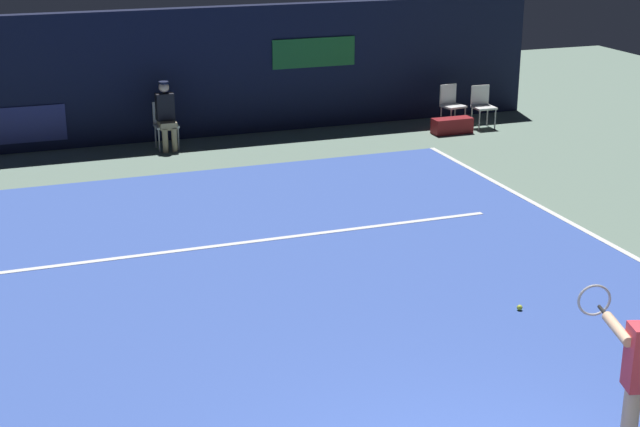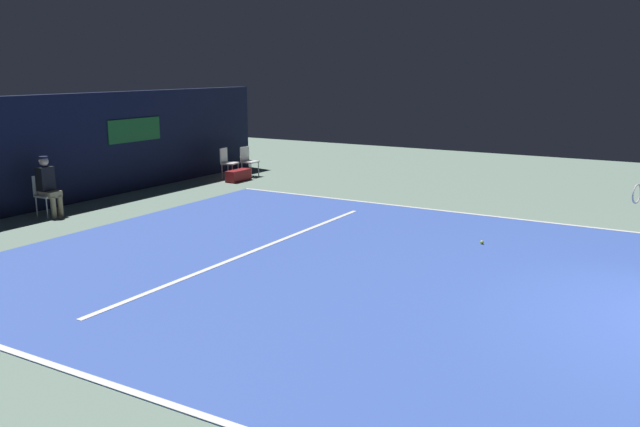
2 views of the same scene
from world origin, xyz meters
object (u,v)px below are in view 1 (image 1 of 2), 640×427
Objects in this scene: courtside_chair_far at (482,104)px; tennis_ball at (520,308)px; courtside_chair_near at (451,103)px; equipment_bag at (452,126)px; line_judge_on_chair at (166,115)px.

courtside_chair_far is 9.43m from tennis_ball.
courtside_chair_far is at bearing -30.18° from courtside_chair_near.
courtside_chair_far reaches higher than equipment_bag.
line_judge_on_chair is 1.50× the size of courtside_chair_near.
equipment_bag is at bearing 67.75° from tennis_ball.
line_judge_on_chair is 1.57× the size of equipment_bag.
courtside_chair_far is at bearing 63.64° from tennis_ball.
courtside_chair_far is (0.56, -0.33, 0.00)m from courtside_chair_near.
courtside_chair_near is at bearing -1.46° from line_judge_on_chair.
courtside_chair_far is at bearing 17.21° from equipment_bag.
line_judge_on_chair reaches higher than courtside_chair_far.
equipment_bag is (-0.84, -0.27, -0.34)m from courtside_chair_far.
tennis_ball is at bearing -74.57° from line_judge_on_chair.
line_judge_on_chair is 1.50× the size of courtside_chair_far.
line_judge_on_chair reaches higher than equipment_bag.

